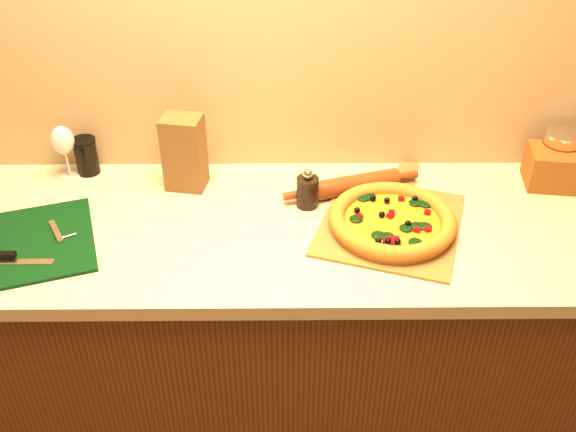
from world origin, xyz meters
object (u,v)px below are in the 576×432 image
Objects in this scene: cutting_board at (45,241)px; rolling_pin at (352,185)px; dark_jar at (86,156)px; pizza_peel at (391,221)px; coffee_canister at (558,154)px; pepper_grinder at (307,191)px; pizza at (392,221)px; wine_glass at (63,142)px.

rolling_pin is (0.84, 0.23, 0.02)m from cutting_board.
pizza_peel is at bearing -16.83° from dark_jar.
rolling_pin is at bearing -171.65° from coffee_canister.
dark_jar is at bearing 164.38° from pepper_grinder.
cutting_board is (-0.93, -0.05, -0.03)m from pizza.
pizza is at bearing -80.00° from pizza_peel.
rolling_pin is 2.75× the size of coffee_canister.
coffee_canister is 0.87× the size of wine_glass.
wine_glass is (-0.02, 0.34, 0.12)m from cutting_board.
pizza_peel is 0.59m from coffee_canister.
pizza is 0.95m from dark_jar.
wine_glass reaches higher than rolling_pin.
pizza_peel is 3.96× the size of coffee_canister.
pizza_peel is 3.46× the size of wine_glass.
pepper_grinder reaches higher than rolling_pin.
pizza_peel is 0.25m from pepper_grinder.
cutting_board is at bearing -164.39° from rolling_pin.
coffee_canister is (0.77, 0.15, 0.03)m from pepper_grinder.
coffee_canister reaches higher than rolling_pin.
coffee_canister is at bearing 27.08° from pizza.
wine_glass is at bearing 173.18° from rolling_pin.
rolling_pin is at bearing 24.94° from pepper_grinder.
dark_jar is at bearing 161.02° from pizza.
pepper_grinder reaches higher than pizza_peel.
dark_jar is at bearing -178.70° from pizza_peel.
cutting_board is at bearing -167.46° from coffee_canister.
cutting_board is 1.51m from coffee_canister.
cutting_board is 0.36m from wine_glass.
dark_jar is (0.05, 0.02, -0.06)m from wine_glass.
pepper_grinder is 0.15m from rolling_pin.
cutting_board is 0.97× the size of rolling_pin.
pizza is at bearing -63.10° from rolling_pin.
pepper_grinder reaches higher than dark_jar.
pepper_grinder is 0.70m from dark_jar.
wine_glass is (-0.96, 0.25, 0.12)m from pizza_peel.
pepper_grinder is at bearing -4.40° from cutting_board.
cutting_board is at bearing -176.86° from pizza.
wine_glass is at bearing 75.72° from cutting_board.
coffee_canister is (0.54, 0.28, 0.05)m from pizza.
pepper_grinder reaches higher than pizza.
wine_glass reaches higher than pepper_grinder.
pizza is at bearing -16.70° from wine_glass.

